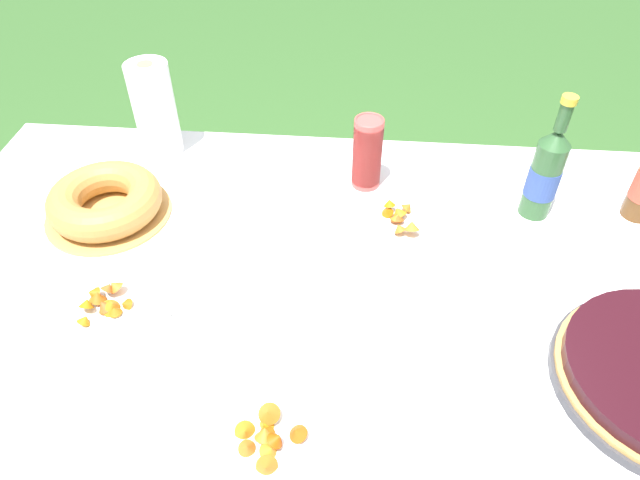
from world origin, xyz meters
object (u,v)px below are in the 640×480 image
object	(u,v)px
cider_bottle_green	(545,173)
snack_plate_near	(263,437)
cup_stack	(367,153)
bundt_cake	(105,201)
paper_towel_roll	(155,110)
snack_plate_right	(397,221)
snack_plate_far	(112,310)

from	to	relation	value
cider_bottle_green	snack_plate_near	distance (m)	0.86
cider_bottle_green	cup_stack	bearing A→B (deg)	169.21
cup_stack	snack_plate_near	xyz separation A→B (m)	(-0.15, -0.72, -0.08)
bundt_cake	snack_plate_near	distance (m)	0.71
snack_plate_near	bundt_cake	bearing A→B (deg)	130.45
cider_bottle_green	paper_towel_roll	bearing A→B (deg)	169.28
bundt_cake	snack_plate_right	distance (m)	0.69
bundt_cake	cider_bottle_green	bearing A→B (deg)	5.49
snack_plate_right	cider_bottle_green	bearing A→B (deg)	12.91
cider_bottle_green	snack_plate_right	distance (m)	0.35
cup_stack	snack_plate_far	bearing A→B (deg)	-136.14
cup_stack	snack_plate_far	world-z (taller)	cup_stack
snack_plate_far	snack_plate_right	bearing A→B (deg)	29.33
bundt_cake	cup_stack	bearing A→B (deg)	16.03
cider_bottle_green	snack_plate_far	world-z (taller)	cider_bottle_green
bundt_cake	paper_towel_roll	distance (m)	0.30
cup_stack	snack_plate_far	size ratio (longest dim) A/B	0.81
snack_plate_near	snack_plate_right	distance (m)	0.61
cider_bottle_green	bundt_cake	bearing A→B (deg)	-174.51
bundt_cake	snack_plate_right	xyz separation A→B (m)	(0.69, 0.02, -0.03)
snack_plate_near	snack_plate_right	bearing A→B (deg)	68.15
cider_bottle_green	snack_plate_far	distance (m)	0.99
paper_towel_roll	snack_plate_far	bearing A→B (deg)	-83.51
snack_plate_right	paper_towel_roll	bearing A→B (deg)	157.95
bundt_cake	cider_bottle_green	distance (m)	1.03
snack_plate_far	paper_towel_roll	distance (m)	0.60
cup_stack	cider_bottle_green	size ratio (longest dim) A/B	0.61
paper_towel_roll	snack_plate_right	bearing A→B (deg)	-22.05
bundt_cake	paper_towel_roll	bearing A→B (deg)	79.61
snack_plate_right	snack_plate_far	world-z (taller)	snack_plate_right
paper_towel_roll	cup_stack	bearing A→B (deg)	-10.66
cup_stack	snack_plate_near	size ratio (longest dim) A/B	0.86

